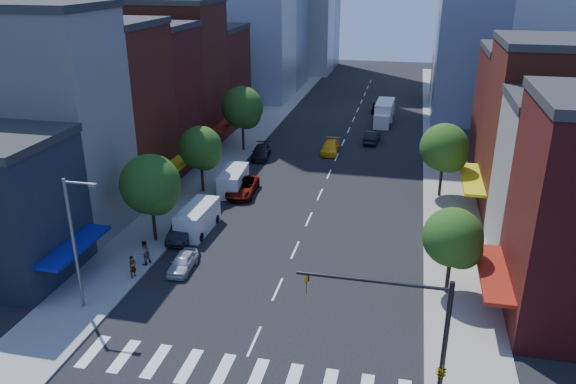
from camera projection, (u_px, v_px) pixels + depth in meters
The scene contains 30 objects.
ground at pixel (254, 341), 33.85m from camera, with size 220.00×220.00×0.00m, color black.
sidewalk_left at pixel (245, 140), 72.53m from camera, with size 5.00×120.00×0.15m, color gray.
sidewalk_right at pixel (444, 153), 67.51m from camera, with size 5.00×120.00×0.15m, color gray.
crosswalk at pixel (240, 374), 31.13m from camera, with size 19.00×3.00×0.01m, color silver.
bldg_left_1 at pixel (43, 125), 45.56m from camera, with size 12.00×8.00×18.00m, color beige.
bldg_left_2 at pixel (99, 113), 53.63m from camera, with size 12.00×9.00×16.00m, color #5E2316.
bldg_left_3 at pixel (140, 99), 61.51m from camera, with size 12.00×8.00×15.00m, color #591616.
bldg_left_4 at pixel (171, 76), 68.83m from camera, with size 12.00×9.00×17.00m, color #5E2316.
bldg_left_5 at pixel (200, 78), 78.17m from camera, with size 12.00×10.00×13.00m, color #591616.
bldg_right_2 at pixel (561, 134), 48.53m from camera, with size 12.00×10.00×15.00m, color #5E2316.
bldg_right_3 at pixel (538, 117), 57.96m from camera, with size 12.00×10.00×13.00m, color #591616.
traffic_signal at pixel (431, 355), 26.22m from camera, with size 7.24×2.24×8.00m.
streetlight at pixel (75, 237), 35.15m from camera, with size 2.25×0.25×9.00m.
tree_left_near at pixel (152, 187), 44.19m from camera, with size 4.80×4.80×7.30m.
tree_left_mid at pixel (202, 149), 54.27m from camera, with size 4.20×4.20×6.65m.
tree_left_far at pixel (243, 109), 66.69m from camera, with size 5.00×5.00×7.75m.
tree_right_near at pixel (455, 240), 37.10m from camera, with size 4.00×4.00×6.20m.
tree_right_far at pixel (446, 150), 53.14m from camera, with size 4.60×4.60×7.20m.
parked_car_front at pixel (183, 262), 41.57m from camera, with size 1.50×3.73×1.27m, color silver.
parked_car_second at pixel (184, 229), 46.47m from camera, with size 1.68×4.81×1.58m, color black.
parked_car_third at pixel (242, 187), 55.34m from camera, with size 2.56×5.56×1.54m, color #999999.
parked_car_rear at pixel (261, 152), 65.90m from camera, with size 1.97×4.84×1.41m, color black.
cargo_van_near at pixel (197, 219), 47.43m from camera, with size 2.32×5.37×2.26m.
cargo_van_far at pixel (233, 181), 55.87m from camera, with size 2.52×5.44×2.26m.
taxi at pixel (330, 147), 67.73m from camera, with size 1.93×4.76×1.38m, color yellow.
traffic_car_oncoming at pixel (372, 137), 71.55m from camera, with size 1.61×4.62×1.52m, color black.
traffic_car_far at pixel (378, 107), 86.57m from camera, with size 1.86×4.63×1.58m, color #999999.
box_truck at pixel (384, 113), 79.98m from camera, with size 2.62×7.80×3.11m.
pedestrian_near at pixel (133, 267), 40.27m from camera, with size 0.61×0.40×1.67m, color #999999.
pedestrian_far at pixel (144, 253), 41.94m from camera, with size 0.93×0.73×1.92m, color #999999.
Camera 1 is at (8.06, -26.89, 21.04)m, focal length 35.00 mm.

